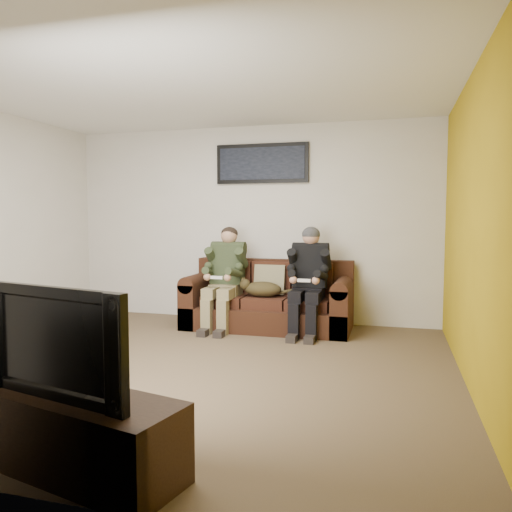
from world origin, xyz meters
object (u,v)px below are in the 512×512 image
(person_right, at_px, (309,274))
(cat, at_px, (261,289))
(tv_stand, at_px, (70,431))
(television, at_px, (67,339))
(framed_poster, at_px, (262,163))
(person_left, at_px, (225,272))
(sofa, at_px, (269,302))

(person_right, height_order, cat, person_right)
(tv_stand, height_order, television, television)
(person_right, height_order, framed_poster, framed_poster)
(person_left, distance_m, television, 3.62)
(framed_poster, bearing_deg, cat, -75.92)
(sofa, relative_size, framed_poster, 1.64)
(person_left, height_order, framed_poster, framed_poster)
(person_left, bearing_deg, sofa, 17.98)
(person_right, distance_m, television, 3.67)
(person_left, bearing_deg, person_right, 0.02)
(person_left, bearing_deg, cat, -0.53)
(person_right, height_order, television, person_right)
(person_right, relative_size, television, 1.22)
(framed_poster, relative_size, television, 1.20)
(framed_poster, xyz_separation_m, tv_stand, (0.01, -4.17, -1.89))
(person_right, relative_size, cat, 1.94)
(sofa, relative_size, person_right, 1.61)
(person_left, relative_size, tv_stand, 0.93)
(sofa, distance_m, person_right, 0.68)
(cat, relative_size, television, 0.63)
(person_right, distance_m, cat, 0.62)
(tv_stand, xyz_separation_m, television, (0.00, 0.00, 0.51))
(cat, bearing_deg, tv_stand, -92.08)
(cat, bearing_deg, framed_poster, 104.08)
(person_right, bearing_deg, person_left, -179.98)
(sofa, xyz_separation_m, cat, (-0.06, -0.18, 0.19))
(framed_poster, distance_m, television, 4.39)
(television, bearing_deg, tv_stand, 0.00)
(sofa, distance_m, person_left, 0.68)
(person_left, height_order, television, person_left)
(tv_stand, distance_m, television, 0.51)
(person_right, bearing_deg, television, -101.24)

